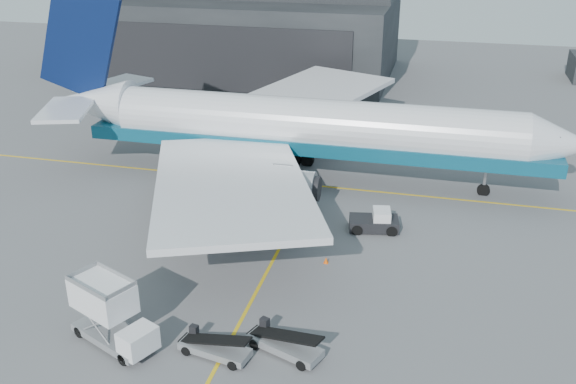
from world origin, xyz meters
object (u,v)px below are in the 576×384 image
(pushback_tug, at_px, (375,222))
(belt_loader_a, at_px, (214,347))
(airliner, at_px, (293,127))
(catering_truck, at_px, (110,314))
(belt_loader_b, at_px, (284,344))

(pushback_tug, bearing_deg, belt_loader_a, -121.37)
(airliner, distance_m, belt_loader_a, 29.28)
(airliner, height_order, catering_truck, airliner)
(airliner, distance_m, belt_loader_b, 28.56)
(pushback_tug, bearing_deg, airliner, 124.65)
(belt_loader_b, bearing_deg, belt_loader_a, -141.30)
(catering_truck, bearing_deg, airliner, 105.43)
(pushback_tug, distance_m, belt_loader_b, 18.19)
(catering_truck, distance_m, belt_loader_a, 6.82)
(catering_truck, distance_m, pushback_tug, 24.14)
(belt_loader_a, bearing_deg, pushback_tug, 79.48)
(catering_truck, bearing_deg, belt_loader_b, 33.26)
(catering_truck, height_order, pushback_tug, catering_truck)
(belt_loader_b, bearing_deg, catering_truck, -150.43)
(catering_truck, xyz_separation_m, belt_loader_a, (6.63, 0.32, -1.57))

